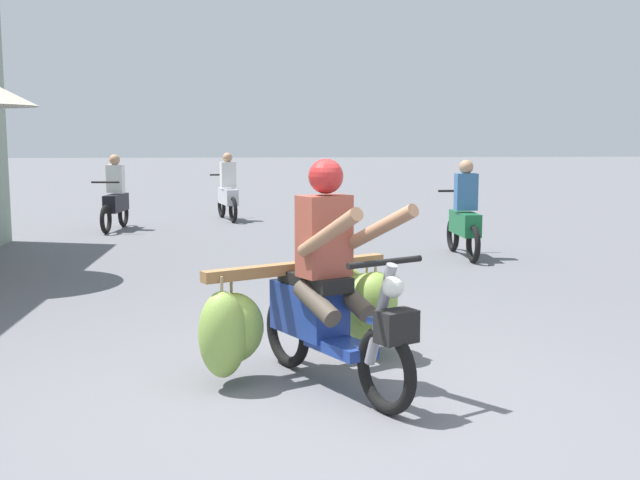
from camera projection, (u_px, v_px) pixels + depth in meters
name	position (u px, v px, depth m)	size (l,w,h in m)	color
ground_plane	(330.00, 407.00, 4.99)	(120.00, 120.00, 0.00)	slate
motorbike_main_loaded	(318.00, 305.00, 5.66)	(1.66, 1.96, 1.58)	black
motorbike_distant_ahead_left	(228.00, 193.00, 16.02)	(0.62, 1.59, 1.40)	black
motorbike_distant_ahead_right	(464.00, 218.00, 11.09)	(0.50, 1.62, 1.40)	black
motorbike_distant_far_ahead	(115.00, 199.00, 14.42)	(0.50, 1.62, 1.40)	black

